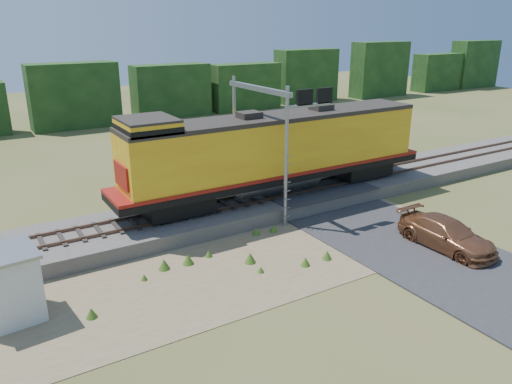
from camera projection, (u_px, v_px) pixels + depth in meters
ground at (269, 262)px, 23.53m from camera, size 140.00×140.00×0.00m
ballast at (212, 214)px, 28.24m from camera, size 70.00×5.00×0.80m
rails at (211, 206)px, 28.09m from camera, size 70.00×1.54×0.16m
dirt_shoulder at (227, 267)px, 22.94m from camera, size 26.00×8.00×0.03m
road at (368, 225)px, 27.56m from camera, size 7.00×66.00×0.86m
tree_line_north at (76, 97)px, 53.18m from camera, size 130.00×3.00×6.50m
weed_clumps at (201, 280)px, 21.89m from camera, size 15.00×6.20×0.56m
locomotive at (275, 150)px, 29.32m from camera, size 20.37×3.11×5.26m
shed at (7, 286)px, 18.60m from camera, size 2.55×2.55×2.77m
signal_gantry at (271, 117)px, 27.70m from camera, size 3.03×6.20×7.65m
car at (447, 234)px, 24.71m from camera, size 2.14×5.18×1.50m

